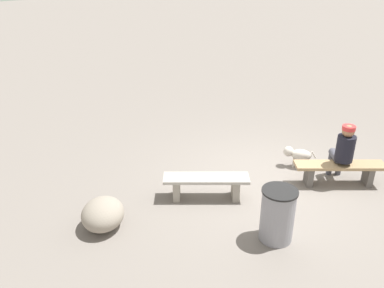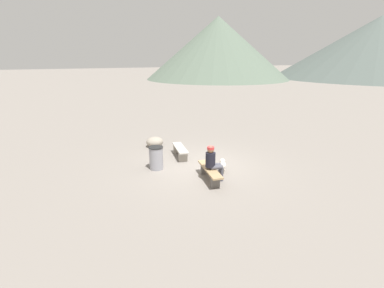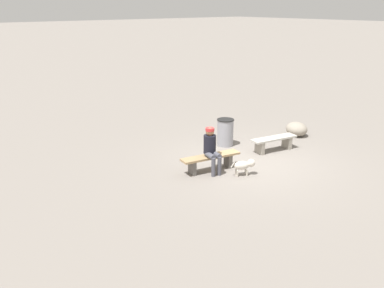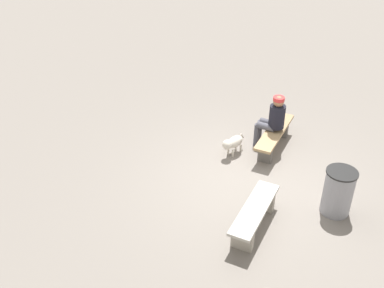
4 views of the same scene
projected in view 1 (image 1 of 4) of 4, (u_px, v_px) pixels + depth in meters
ground at (269, 184)px, 7.78m from camera, size 210.00×210.00×0.06m
bench_left at (206, 183)px, 7.15m from camera, size 1.59×0.67×0.44m
bench_right at (339, 169)px, 7.57m from camera, size 1.76×0.68×0.45m
seated_person at (343, 149)px, 7.47m from camera, size 0.42×0.62×1.25m
dog at (298, 154)px, 8.23m from camera, size 0.63×0.43×0.44m
trash_bin at (277, 215)px, 6.04m from camera, size 0.55×0.55×0.88m
boulder at (103, 214)px, 6.40m from camera, size 0.83×0.92×0.48m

